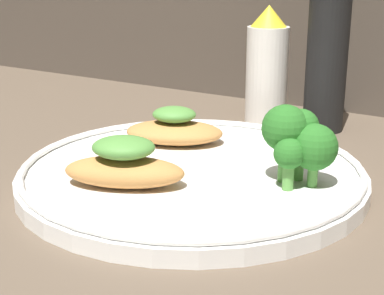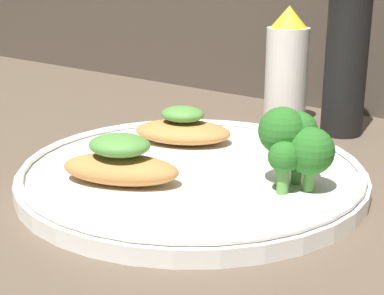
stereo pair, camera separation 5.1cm
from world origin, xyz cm
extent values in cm
cube|color=brown|center=(0.00, 0.00, -0.50)|extent=(180.00, 180.00, 1.00)
cylinder|color=white|center=(0.00, 0.00, 0.70)|extent=(30.67, 30.67, 1.40)
torus|color=white|center=(0.00, 0.00, 1.70)|extent=(30.07, 30.07, 0.60)
ellipsoid|color=#BC7F42|center=(-2.53, -6.34, 2.61)|extent=(10.88, 8.17, 2.42)
ellipsoid|color=#518E3D|center=(-2.53, -6.34, 4.70)|extent=(6.39, 5.88, 1.76)
ellipsoid|color=#BC7F42|center=(-5.71, 5.74, 2.48)|extent=(11.34, 9.35, 2.15)
ellipsoid|color=#518E3D|center=(-5.71, 5.74, 4.34)|extent=(5.45, 5.00, 1.57)
cylinder|color=#569942|center=(10.53, 1.69, 2.42)|extent=(0.83, 0.83, 2.04)
sphere|color=#286B23|center=(10.53, 1.69, 4.77)|extent=(3.80, 3.80, 3.80)
cylinder|color=#569942|center=(8.95, 2.55, 3.17)|extent=(0.86, 0.86, 3.54)
sphere|color=#286B23|center=(8.95, 2.55, 6.00)|extent=(3.03, 3.03, 3.03)
cylinder|color=#569942|center=(8.02, 1.50, 3.03)|extent=(0.88, 0.88, 3.26)
sphere|color=#286B23|center=(8.02, 1.50, 6.02)|extent=(3.88, 3.88, 3.88)
cylinder|color=#569942|center=(9.11, 0.45, 2.49)|extent=(0.92, 0.92, 2.18)
sphere|color=#286B23|center=(9.11, 0.45, 4.47)|extent=(2.52, 2.52, 2.52)
cylinder|color=white|center=(-3.80, 23.05, 5.76)|extent=(5.05, 5.05, 11.51)
cone|color=yellow|center=(-3.80, 23.05, 12.78)|extent=(4.29, 4.29, 2.53)
cylinder|color=black|center=(3.60, 23.05, 8.27)|extent=(4.66, 4.66, 16.55)
camera|label=1|loc=(26.09, -41.44, 19.11)|focal=55.00mm
camera|label=2|loc=(30.29, -38.47, 19.11)|focal=55.00mm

